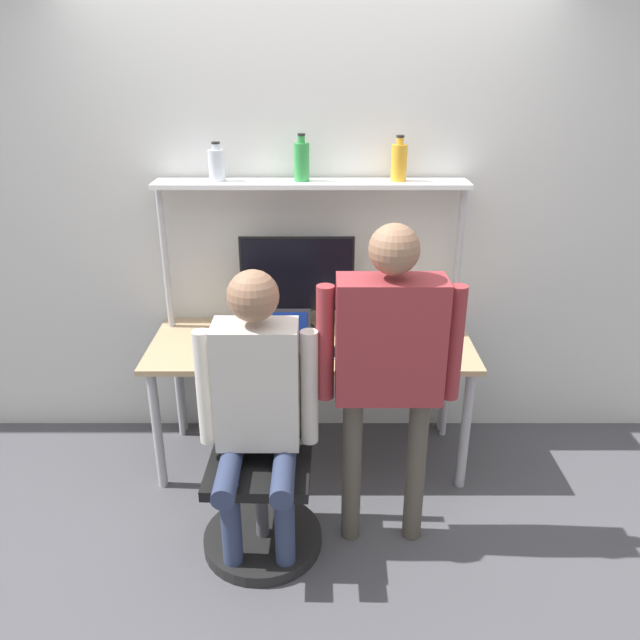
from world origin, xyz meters
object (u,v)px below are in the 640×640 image
(bottle_amber, at_px, (396,162))
(bottle_green, at_px, (299,161))
(monitor, at_px, (294,279))
(person_seated, at_px, (254,398))
(person_standing, at_px, (387,353))
(bottle_clear, at_px, (214,165))
(cell_phone, at_px, (332,353))
(office_chair, at_px, (260,490))
(laptop, at_px, (278,342))

(bottle_amber, bearing_deg, bottle_green, 180.00)
(bottle_amber, bearing_deg, monitor, -175.21)
(person_seated, relative_size, person_standing, 0.88)
(bottle_clear, height_order, bottle_green, bottle_green)
(cell_phone, height_order, person_seated, person_seated)
(office_chair, relative_size, person_seated, 0.68)
(person_standing, bearing_deg, bottle_amber, 82.73)
(laptop, bearing_deg, bottle_clear, 133.47)
(monitor, xyz_separation_m, office_chair, (-0.15, -0.85, -0.75))
(laptop, height_order, bottle_green, bottle_green)
(person_seated, xyz_separation_m, person_standing, (0.57, 0.07, 0.18))
(laptop, bearing_deg, person_standing, -46.79)
(laptop, relative_size, bottle_clear, 1.59)
(bottle_clear, distance_m, bottle_green, 0.44)
(person_standing, bearing_deg, person_seated, -173.04)
(monitor, bearing_deg, person_seated, -99.24)
(laptop, distance_m, bottle_clear, 0.97)
(bottle_clear, bearing_deg, bottle_green, -0.00)
(cell_phone, distance_m, office_chair, 0.78)
(monitor, xyz_separation_m, laptop, (-0.08, -0.30, -0.24))
(laptop, height_order, office_chair, laptop)
(monitor, xyz_separation_m, person_standing, (0.42, -0.83, -0.05))
(monitor, bearing_deg, laptop, -105.15)
(bottle_clear, relative_size, bottle_green, 0.83)
(office_chair, relative_size, bottle_green, 3.85)
(bottle_green, bearing_deg, person_standing, -66.06)
(cell_phone, xyz_separation_m, person_standing, (0.22, -0.52, 0.25))
(office_chair, xyz_separation_m, bottle_clear, (-0.26, 0.90, 1.35))
(bottle_green, bearing_deg, laptop, -108.02)
(person_seated, distance_m, person_standing, 0.60)
(monitor, xyz_separation_m, bottle_amber, (0.53, 0.04, 0.62))
(office_chair, distance_m, bottle_amber, 1.77)
(person_seated, relative_size, bottle_clear, 6.87)
(cell_phone, distance_m, person_seated, 0.69)
(laptop, xyz_separation_m, office_chair, (-0.06, -0.55, -0.50))
(bottle_clear, bearing_deg, office_chair, -73.76)
(bottle_green, distance_m, bottle_amber, 0.50)
(laptop, height_order, person_seated, person_seated)
(bottle_green, height_order, bottle_amber, bottle_green)
(person_standing, distance_m, bottle_amber, 1.11)
(office_chair, bearing_deg, monitor, 80.30)
(monitor, bearing_deg, cell_phone, -57.73)
(office_chair, distance_m, bottle_green, 1.65)
(person_seated, height_order, bottle_clear, bottle_clear)
(cell_phone, relative_size, bottle_green, 0.63)
(cell_phone, xyz_separation_m, office_chair, (-0.35, -0.54, -0.45))
(person_standing, relative_size, bottle_green, 6.45)
(monitor, height_order, laptop, monitor)
(cell_phone, height_order, office_chair, office_chair)
(person_seated, bearing_deg, office_chair, 88.62)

